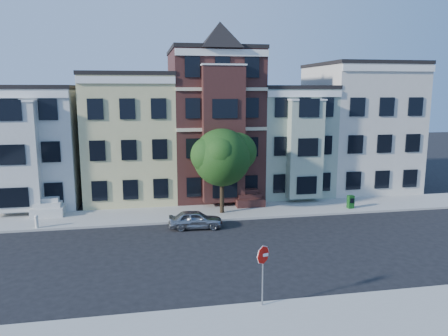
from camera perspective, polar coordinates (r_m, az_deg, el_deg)
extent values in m
plane|color=black|center=(25.01, 3.98, -10.85)|extent=(120.00, 120.00, 0.00)
cube|color=#9E9B93|center=(32.39, 0.44, -5.73)|extent=(60.00, 4.00, 0.15)
cube|color=#9E9B93|center=(18.09, 10.71, -19.50)|extent=(60.00, 4.00, 0.15)
cube|color=beige|center=(38.43, -24.13, 2.64)|extent=(8.00, 9.00, 9.00)
cube|color=#CCC283|center=(37.30, -12.14, 3.88)|extent=(7.00, 9.00, 10.00)
cube|color=#3B1C19|center=(37.66, -1.44, 5.69)|extent=(7.00, 9.00, 12.00)
cube|color=#95A48E|center=(39.36, 7.97, 3.60)|extent=(6.00, 9.00, 9.00)
cube|color=beige|center=(42.00, 17.14, 5.03)|extent=(8.00, 9.00, 11.00)
imported|color=#919499|center=(28.80, -3.76, -6.72)|extent=(3.60, 1.66, 1.20)
cube|color=#154F18|center=(34.30, 16.21, -4.26)|extent=(0.47, 0.42, 0.98)
cylinder|color=silver|center=(30.89, -23.27, -6.59)|extent=(0.28, 0.28, 0.68)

